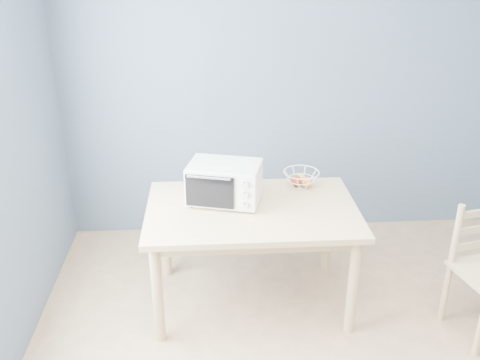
{
  "coord_description": "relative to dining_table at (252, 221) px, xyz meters",
  "views": [
    {
      "loc": [
        -0.81,
        -1.97,
        2.38
      ],
      "look_at": [
        -0.61,
        1.22,
        0.93
      ],
      "focal_mm": 40.0,
      "sensor_mm": 36.0,
      "label": 1
    }
  ],
  "objects": [
    {
      "name": "toaster_oven",
      "position": [
        -0.2,
        0.1,
        0.25
      ],
      "size": [
        0.54,
        0.43,
        0.28
      ],
      "rotation": [
        0.0,
        0.0,
        -0.25
      ],
      "color": "silver",
      "rests_on": "dining_table"
    },
    {
      "name": "fruit_basket",
      "position": [
        0.38,
        0.31,
        0.16
      ],
      "size": [
        0.34,
        0.34,
        0.12
      ],
      "rotation": [
        0.0,
        0.0,
        -0.41
      ],
      "color": "white",
      "rests_on": "dining_table"
    },
    {
      "name": "room",
      "position": [
        0.53,
        -1.17,
        0.65
      ],
      "size": [
        4.01,
        4.51,
        2.61
      ],
      "color": "tan",
      "rests_on": "ground"
    },
    {
      "name": "dining_table",
      "position": [
        0.0,
        0.0,
        0.0
      ],
      "size": [
        1.4,
        0.9,
        0.75
      ],
      "color": "tan",
      "rests_on": "ground"
    }
  ]
}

